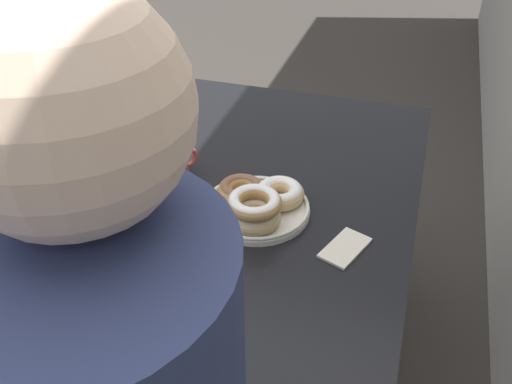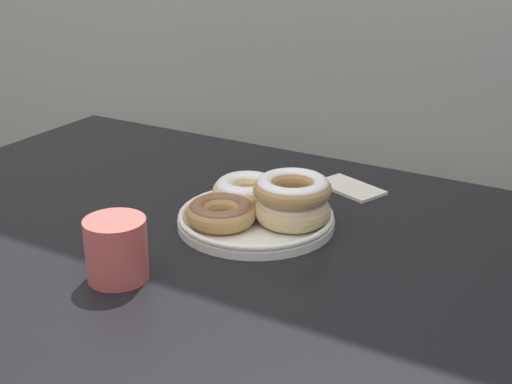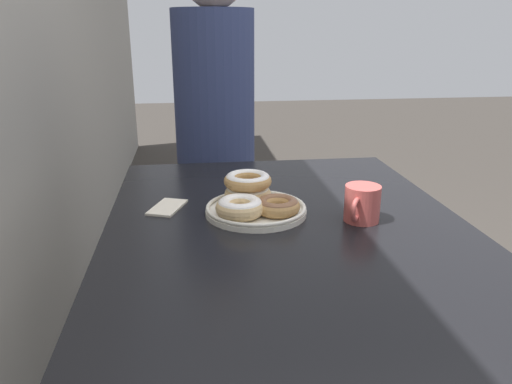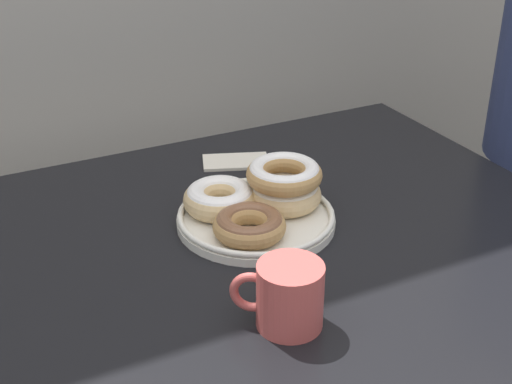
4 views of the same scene
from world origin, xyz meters
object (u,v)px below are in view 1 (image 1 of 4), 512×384
(napkin, at_px, (345,248))
(dining_table, at_px, (241,209))
(donut_plate, at_px, (258,203))
(coffee_mug, at_px, (172,163))

(napkin, bearing_deg, dining_table, -117.92)
(donut_plate, distance_m, napkin, 0.23)
(coffee_mug, distance_m, napkin, 0.51)
(donut_plate, height_order, napkin, donut_plate)
(dining_table, relative_size, donut_plate, 4.43)
(napkin, bearing_deg, coffee_mug, -107.53)
(dining_table, xyz_separation_m, coffee_mug, (0.01, -0.18, 0.11))
(donut_plate, bearing_deg, napkin, 74.21)
(dining_table, relative_size, napkin, 8.53)
(dining_table, relative_size, coffee_mug, 10.84)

